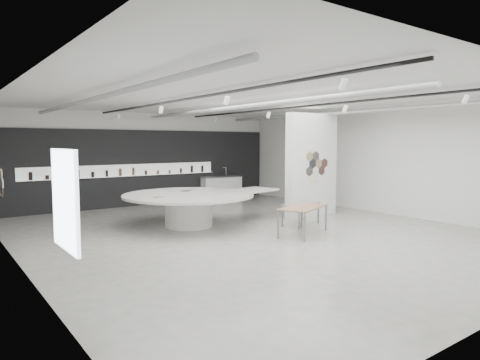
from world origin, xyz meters
TOP-DOWN VIEW (x-y plane):
  - room at (-0.09, -0.00)m, footprint 12.02×14.02m
  - back_wall_display at (-0.08, 6.93)m, footprint 11.80×0.27m
  - partition_column at (3.50, 1.00)m, footprint 2.20×0.38m
  - display_island at (-0.93, 1.80)m, footprint 5.62×4.69m
  - sample_table_wood at (0.98, -1.13)m, footprint 1.90×1.45m
  - sample_table_stone at (1.97, -0.05)m, footprint 1.46×1.01m
  - kitchen_counter at (3.33, 6.50)m, footprint 1.93×0.97m

SIDE VIEW (x-z plane):
  - kitchen_counter at x=3.33m, z-range -0.20..1.25m
  - sample_table_stone at x=1.97m, z-range 0.28..0.96m
  - display_island at x=-0.93m, z-range 0.15..1.18m
  - sample_table_wood at x=0.98m, z-range 0.34..1.14m
  - back_wall_display at x=-0.08m, z-range -0.01..3.09m
  - partition_column at x=3.50m, z-range 0.00..3.60m
  - room at x=-0.09m, z-range 0.16..3.98m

